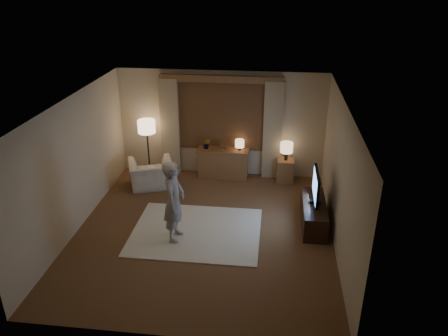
# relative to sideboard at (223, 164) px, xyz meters

# --- Properties ---
(room) EXTENTS (5.04, 5.54, 2.64)m
(room) POSITION_rel_sideboard_xyz_m (-0.08, -2.00, 0.98)
(room) COLOR brown
(room) RESTS_ON ground
(rug) EXTENTS (2.50, 2.00, 0.02)m
(rug) POSITION_rel_sideboard_xyz_m (-0.22, -2.55, -0.34)
(rug) COLOR #ECE4C6
(rug) RESTS_ON floor
(sideboard) EXTENTS (1.20, 0.40, 0.70)m
(sideboard) POSITION_rel_sideboard_xyz_m (0.00, 0.00, 0.00)
(sideboard) COLOR brown
(sideboard) RESTS_ON floor
(picture_frame) EXTENTS (0.16, 0.02, 0.20)m
(picture_frame) POSITION_rel_sideboard_xyz_m (-0.00, 0.00, 0.45)
(picture_frame) COLOR brown
(picture_frame) RESTS_ON sideboard
(plant) EXTENTS (0.17, 0.13, 0.30)m
(plant) POSITION_rel_sideboard_xyz_m (-0.40, 0.00, 0.50)
(plant) COLOR #999999
(plant) RESTS_ON sideboard
(table_lamp_sideboard) EXTENTS (0.22, 0.22, 0.30)m
(table_lamp_sideboard) POSITION_rel_sideboard_xyz_m (0.40, 0.00, 0.55)
(table_lamp_sideboard) COLOR black
(table_lamp_sideboard) RESTS_ON sideboard
(floor_lamp) EXTENTS (0.42, 0.42, 1.44)m
(floor_lamp) POSITION_rel_sideboard_xyz_m (-1.83, -0.13, 0.86)
(floor_lamp) COLOR black
(floor_lamp) RESTS_ON floor
(armchair) EXTENTS (1.23, 1.15, 0.64)m
(armchair) POSITION_rel_sideboard_xyz_m (-1.63, -0.72, -0.03)
(armchair) COLOR beige
(armchair) RESTS_ON floor
(side_table) EXTENTS (0.40, 0.40, 0.56)m
(side_table) POSITION_rel_sideboard_xyz_m (1.52, -0.05, -0.07)
(side_table) COLOR brown
(side_table) RESTS_ON floor
(table_lamp_side) EXTENTS (0.30, 0.30, 0.44)m
(table_lamp_side) POSITION_rel_sideboard_xyz_m (1.52, -0.05, 0.52)
(table_lamp_side) COLOR black
(table_lamp_side) RESTS_ON side_table
(tv_stand) EXTENTS (0.45, 1.40, 0.50)m
(tv_stand) POSITION_rel_sideboard_xyz_m (2.07, -2.00, -0.10)
(tv_stand) COLOR black
(tv_stand) RESTS_ON floor
(tv) EXTENTS (0.23, 0.92, 0.67)m
(tv) POSITION_rel_sideboard_xyz_m (2.07, -2.00, 0.52)
(tv) COLOR black
(tv) RESTS_ON tv_stand
(person) EXTENTS (0.41, 0.60, 1.59)m
(person) POSITION_rel_sideboard_xyz_m (-0.57, -2.82, 0.47)
(person) COLOR gray
(person) RESTS_ON rug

